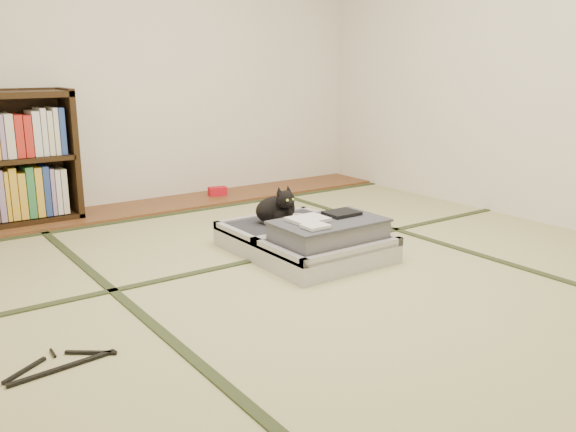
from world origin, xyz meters
TOP-DOWN VIEW (x-y plane):
  - floor at (0.00, 0.00)m, footprint 4.50×4.50m
  - wood_strip at (0.00, 2.00)m, footprint 4.00×0.50m
  - red_item at (0.50, 2.03)m, footprint 0.17×0.12m
  - tatami_borders at (0.00, 0.49)m, footprint 4.00×4.50m
  - suitcase at (0.16, 0.30)m, footprint 0.71×0.95m
  - cat at (0.15, 0.60)m, footprint 0.32×0.32m
  - cable_coil at (0.33, 0.63)m, footprint 0.10×0.10m
  - hanger at (-1.43, -0.25)m, footprint 0.43×0.21m

SIDE VIEW (x-z plane):
  - floor at x=0.00m, z-range 0.00..0.00m
  - tatami_borders at x=0.00m, z-range 0.00..0.01m
  - hanger at x=-1.43m, z-range 0.00..0.01m
  - wood_strip at x=0.00m, z-range 0.00..0.02m
  - red_item at x=0.50m, z-range 0.02..0.09m
  - suitcase at x=0.16m, z-range -0.04..0.24m
  - cable_coil at x=0.33m, z-range 0.14..0.16m
  - cat at x=0.15m, z-range 0.10..0.36m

